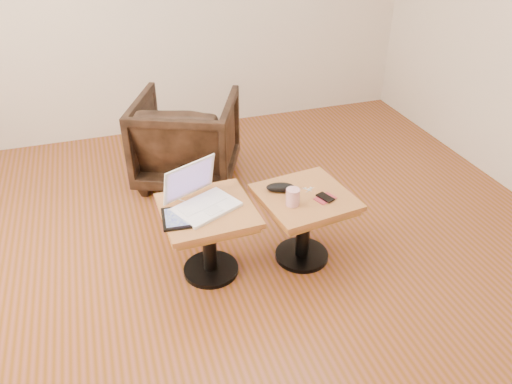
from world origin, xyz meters
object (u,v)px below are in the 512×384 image
object	(u,v)px
striped_cup	(293,197)
armchair	(187,139)
side_table_right	(304,211)
side_table_left	(208,225)
laptop	(201,198)

from	to	relation	value
striped_cup	armchair	bearing A→B (deg)	106.00
side_table_right	armchair	distance (m)	1.28
striped_cup	armchair	distance (m)	1.33
side_table_left	striped_cup	bearing A→B (deg)	-16.03
side_table_left	laptop	world-z (taller)	laptop
laptop	armchair	bearing A→B (deg)	57.92
side_table_left	laptop	xyz separation A→B (m)	(-0.03, 0.04, 0.16)
armchair	side_table_right	bearing A→B (deg)	135.30
side_table_left	laptop	size ratio (longest dim) A/B	1.23
side_table_right	laptop	xyz separation A→B (m)	(-0.60, 0.09, 0.16)
striped_cup	side_table_left	bearing A→B (deg)	166.22
side_table_left	armchair	size ratio (longest dim) A/B	0.71
striped_cup	armchair	xyz separation A→B (m)	(-0.36, 1.26, -0.17)
side_table_left	armchair	bearing A→B (deg)	82.45
side_table_left	laptop	distance (m)	0.17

